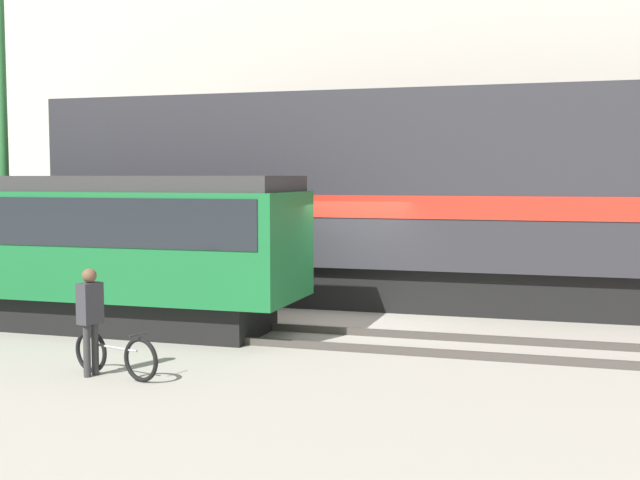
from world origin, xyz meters
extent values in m
plane|color=#9E998C|center=(0.00, 0.00, 0.00)|extent=(120.00, 120.00, 0.00)
cube|color=#47423D|center=(0.00, -2.66, 0.07)|extent=(60.00, 0.07, 0.14)
cube|color=#47423D|center=(0.00, -1.23, 0.07)|extent=(60.00, 0.07, 0.14)
cube|color=#47423D|center=(0.00, 1.96, 0.07)|extent=(60.00, 0.07, 0.14)
cube|color=#47423D|center=(0.00, 3.39, 0.07)|extent=(60.00, 0.07, 0.14)
cube|color=beige|center=(0.00, 10.88, 7.77)|extent=(39.08, 6.00, 15.53)
cube|color=black|center=(2.26, 2.68, 0.50)|extent=(18.55, 2.55, 1.00)
cube|color=#2D2D33|center=(2.26, 2.68, 2.98)|extent=(20.16, 3.00, 3.96)
cube|color=red|center=(2.26, 2.68, 2.39)|extent=(19.76, 3.04, 0.50)
cube|color=black|center=(-6.08, -1.94, 0.35)|extent=(10.04, 2.00, 0.70)
cube|color=#196B33|center=(-6.08, -1.94, 1.73)|extent=(11.40, 2.50, 2.06)
cube|color=#1E2328|center=(-6.08, -1.94, 2.21)|extent=(10.95, 2.54, 0.90)
cube|color=#333333|center=(-6.08, -1.94, 2.91)|extent=(11.18, 2.38, 0.30)
torus|color=black|center=(-1.54, -5.57, 0.34)|extent=(0.67, 0.25, 0.67)
torus|color=black|center=(-2.58, -5.28, 0.34)|extent=(0.67, 0.25, 0.67)
cylinder|color=#A5A5AD|center=(-2.06, -5.42, 0.45)|extent=(0.89, 0.28, 0.04)
cylinder|color=#A5A5AD|center=(-2.43, -5.32, 0.49)|extent=(0.03, 0.03, 0.30)
cylinder|color=#262626|center=(-1.54, -5.57, 0.72)|extent=(0.14, 0.43, 0.02)
cylinder|color=#333333|center=(-2.43, -5.38, 0.41)|extent=(0.11, 0.11, 0.81)
cylinder|color=#333333|center=(-2.48, -5.54, 0.41)|extent=(0.11, 0.11, 0.81)
cube|color=#333338|center=(-2.46, -5.46, 1.12)|extent=(0.31, 0.41, 0.63)
sphere|color=brown|center=(-2.46, -5.46, 1.55)|extent=(0.22, 0.22, 0.22)
cylinder|color=#2D7238|center=(-8.54, 0.37, 4.99)|extent=(0.24, 0.24, 9.97)
camera|label=1|loc=(4.39, -15.99, 3.04)|focal=45.00mm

